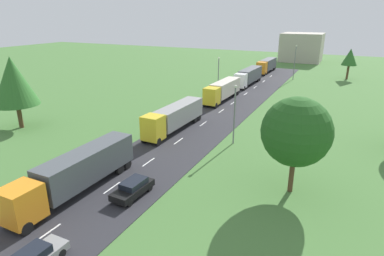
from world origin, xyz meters
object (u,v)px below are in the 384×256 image
at_px(tree_oak, 296,132).
at_px(tree_maple, 350,57).
at_px(lamppost_fourth, 295,61).
at_px(tree_birch, 13,81).
at_px(truck_second, 174,117).
at_px(truck_fifth, 267,65).
at_px(distant_building, 302,47).
at_px(car_second, 133,188).
at_px(truck_lead, 77,171).
at_px(lamppost_third, 218,73).
at_px(truck_fourth, 249,76).
at_px(lamppost_second, 235,111).
at_px(truck_third, 223,90).

relative_size(tree_oak, tree_maple, 1.18).
distance_m(lamppost_fourth, tree_maple, 13.92).
bearing_deg(tree_birch, truck_second, 22.37).
relative_size(truck_fifth, distant_building, 0.95).
bearing_deg(tree_maple, tree_oak, -92.70).
bearing_deg(car_second, truck_second, 106.70).
xyz_separation_m(truck_lead, truck_second, (-0.22, 18.72, -0.05)).
bearing_deg(distant_building, lamppost_third, -98.16).
bearing_deg(lamppost_fourth, truck_fourth, -125.77).
bearing_deg(tree_maple, truck_fifth, 177.95).
distance_m(lamppost_third, distant_building, 58.53).
height_order(truck_second, truck_fourth, truck_fourth).
bearing_deg(distant_building, tree_maple, -62.07).
height_order(truck_fifth, lamppost_fourth, lamppost_fourth).
height_order(truck_fourth, lamppost_second, lamppost_second).
distance_m(truck_fourth, lamppost_third, 10.73).
bearing_deg(truck_second, car_second, -73.30).
height_order(car_second, lamppost_third, lamppost_third).
distance_m(truck_fifth, lamppost_third, 29.01).
height_order(truck_second, tree_birch, tree_birch).
distance_m(car_second, tree_oak, 15.37).
height_order(truck_fifth, tree_maple, tree_maple).
relative_size(lamppost_fourth, tree_birch, 0.83).
bearing_deg(lamppost_fourth, truck_second, -100.35).
bearing_deg(truck_fourth, lamppost_fourth, 54.23).
relative_size(truck_lead, truck_third, 1.09).
distance_m(truck_fourth, truck_fifth, 18.87).
height_order(truck_lead, truck_fourth, truck_lead).
relative_size(truck_second, tree_maple, 1.71).
xyz_separation_m(truck_second, tree_oak, (17.77, -9.95, 3.78)).
height_order(truck_fourth, car_second, truck_fourth).
xyz_separation_m(car_second, tree_birch, (-25.91, 8.55, 5.98)).
height_order(truck_fifth, lamppost_second, lamppost_second).
xyz_separation_m(truck_fourth, tree_birch, (-21.03, -43.77, 4.65)).
bearing_deg(tree_birch, truck_fifth, 71.73).
relative_size(truck_fourth, lamppost_fourth, 1.59).
bearing_deg(truck_lead, tree_maple, 74.10).
xyz_separation_m(lamppost_second, tree_birch, (-29.85, -7.61, 2.55)).
xyz_separation_m(lamppost_third, tree_maple, (24.18, 28.00, 1.36)).
bearing_deg(truck_lead, tree_oak, 26.56).
bearing_deg(truck_second, tree_maple, 68.74).
relative_size(truck_third, car_second, 2.88).
bearing_deg(truck_fifth, truck_fourth, -88.93).
height_order(lamppost_fourth, tree_birch, tree_birch).
distance_m(lamppost_third, tree_birch, 38.17).
height_order(truck_second, truck_fifth, same).
relative_size(truck_lead, car_second, 3.14).
height_order(truck_lead, lamppost_third, lamppost_third).
bearing_deg(truck_fourth, car_second, -84.67).
bearing_deg(lamppost_fourth, tree_oak, -80.74).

